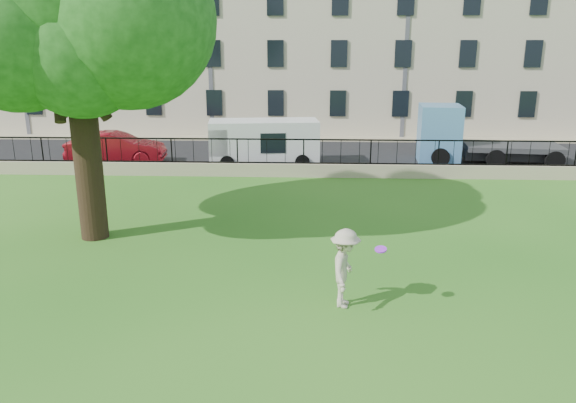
{
  "coord_description": "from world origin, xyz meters",
  "views": [
    {
      "loc": [
        0.39,
        -12.84,
        5.92
      ],
      "look_at": [
        -0.33,
        3.5,
        1.24
      ],
      "focal_mm": 35.0,
      "sensor_mm": 36.0,
      "label": 1
    }
  ],
  "objects_px": {
    "blue_truck": "(489,135)",
    "white_van": "(264,143)",
    "man": "(345,268)",
    "frisbee": "(381,249)",
    "red_sedan": "(116,148)"
  },
  "relations": [
    {
      "from": "blue_truck",
      "to": "white_van",
      "type": "bearing_deg",
      "value": -169.52
    },
    {
      "from": "man",
      "to": "blue_truck",
      "type": "distance_m",
      "value": 18.19
    },
    {
      "from": "man",
      "to": "red_sedan",
      "type": "relative_size",
      "value": 0.39
    },
    {
      "from": "white_van",
      "to": "blue_truck",
      "type": "bearing_deg",
      "value": -1.82
    },
    {
      "from": "frisbee",
      "to": "white_van",
      "type": "xyz_separation_m",
      "value": [
        -3.93,
        15.54,
        -0.38
      ]
    },
    {
      "from": "red_sedan",
      "to": "blue_truck",
      "type": "height_order",
      "value": "blue_truck"
    },
    {
      "from": "man",
      "to": "white_van",
      "type": "relative_size",
      "value": 0.35
    },
    {
      "from": "white_van",
      "to": "blue_truck",
      "type": "distance_m",
      "value": 11.23
    },
    {
      "from": "frisbee",
      "to": "red_sedan",
      "type": "xyz_separation_m",
      "value": [
        -11.33,
        15.54,
        -0.71
      ]
    },
    {
      "from": "white_van",
      "to": "blue_truck",
      "type": "xyz_separation_m",
      "value": [
        11.18,
        1.0,
        0.32
      ]
    },
    {
      "from": "man",
      "to": "red_sedan",
      "type": "distance_m",
      "value": 18.61
    },
    {
      "from": "frisbee",
      "to": "white_van",
      "type": "relative_size",
      "value": 0.05
    },
    {
      "from": "white_van",
      "to": "man",
      "type": "bearing_deg",
      "value": -85.25
    },
    {
      "from": "man",
      "to": "red_sedan",
      "type": "bearing_deg",
      "value": 45.61
    },
    {
      "from": "frisbee",
      "to": "blue_truck",
      "type": "height_order",
      "value": "blue_truck"
    }
  ]
}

